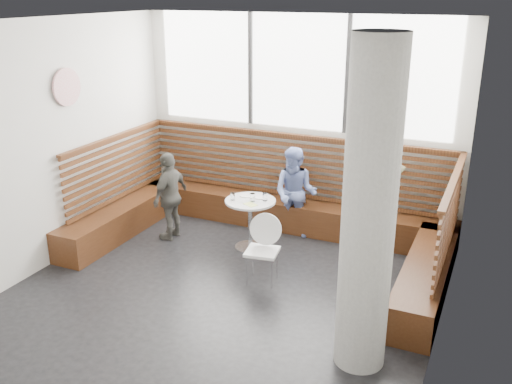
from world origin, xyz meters
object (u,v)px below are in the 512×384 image
at_px(concrete_column, 369,212).
at_px(cafe_chair, 264,244).
at_px(adult_man, 375,216).
at_px(child_back, 295,193).
at_px(child_left, 170,196).
at_px(cafe_table, 250,214).

bearing_deg(concrete_column, cafe_chair, 143.09).
xyz_separation_m(adult_man, child_back, (-1.36, 0.83, -0.17)).
xyz_separation_m(cafe_chair, child_left, (-1.79, 0.65, 0.15)).
relative_size(cafe_table, child_left, 0.56).
bearing_deg(cafe_table, child_back, 56.44).
bearing_deg(concrete_column, cafe_table, 137.13).
relative_size(cafe_table, adult_man, 0.43).
relative_size(cafe_chair, adult_man, 0.50).
bearing_deg(child_left, cafe_chair, 71.93).
height_order(cafe_table, cafe_chair, cafe_chair).
height_order(child_back, child_left, child_back).
xyz_separation_m(concrete_column, child_left, (-3.32, 1.80, -0.94)).
bearing_deg(child_left, cafe_table, 98.26).
relative_size(concrete_column, adult_man, 1.87).
bearing_deg(cafe_chair, adult_man, 17.45).
distance_m(cafe_chair, adult_man, 1.42).
bearing_deg(adult_man, concrete_column, 174.26).
relative_size(concrete_column, cafe_table, 4.36).
bearing_deg(adult_man, child_back, 43.06).
distance_m(cafe_table, child_left, 1.24).
distance_m(cafe_table, cafe_chair, 0.96).
bearing_deg(cafe_chair, child_left, 151.07).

